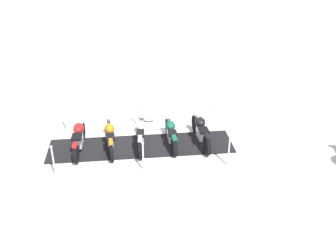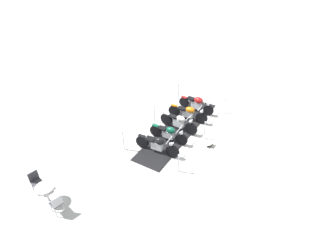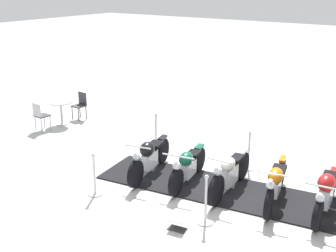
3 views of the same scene
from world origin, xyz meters
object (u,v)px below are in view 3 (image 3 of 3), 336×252
object	(u,v)px
motorcycle_copper	(276,183)
motorcycle_maroon	(326,192)
stanchion_left_mid	(248,157)
cafe_table	(61,108)
cafe_chair_across_table	(80,104)
info_placard	(177,226)
cafe_chair_near_table	(40,114)
motorcycle_cream	(230,173)
stanchion_left_front	(156,138)
stanchion_right_front	(95,182)
stanchion_right_mid	(206,209)
motorcycle_black	(149,157)
motorcycle_forest	(188,166)

from	to	relation	value
motorcycle_copper	motorcycle_maroon	size ratio (longest dim) A/B	1.03
stanchion_left_mid	cafe_table	distance (m)	6.76
cafe_chair_across_table	stanchion_left_mid	bearing A→B (deg)	90.32
motorcycle_maroon	cafe_chair_across_table	xyz separation A→B (m)	(8.98, -1.73, 0.03)
info_placard	cafe_chair_across_table	size ratio (longest dim) A/B	0.41
motorcycle_maroon	cafe_chair_near_table	xyz separation A→B (m)	(9.12, -0.09, 0.04)
motorcycle_cream	stanchion_left_front	xyz separation A→B (m)	(2.91, -1.10, -0.11)
motorcycle_copper	stanchion_left_front	world-z (taller)	stanchion_left_front
motorcycle_copper	cafe_table	bearing A→B (deg)	-109.91
stanchion_right_front	stanchion_left_front	distance (m)	2.97
motorcycle_copper	cafe_table	xyz separation A→B (m)	(8.02, -1.07, 0.09)
stanchion_left_mid	motorcycle_copper	bearing A→B (deg)	132.95
cafe_chair_near_table	motorcycle_copper	bearing A→B (deg)	-86.60
stanchion_right_mid	motorcycle_copper	bearing A→B (deg)	-117.91
motorcycle_black	motorcycle_copper	size ratio (longest dim) A/B	0.99
stanchion_right_front	stanchion_left_mid	world-z (taller)	stanchion_left_mid
stanchion_right_front	cafe_table	size ratio (longest dim) A/B	1.29
motorcycle_maroon	stanchion_right_mid	bearing A→B (deg)	-52.78
stanchion_right_mid	info_placard	size ratio (longest dim) A/B	2.74
stanchion_left_mid	stanchion_right_mid	bearing A→B (deg)	98.35
motorcycle_cream	stanchion_left_mid	distance (m)	1.53
motorcycle_black	stanchion_left_mid	bearing A→B (deg)	121.76
cafe_chair_near_table	cafe_chair_across_table	distance (m)	1.64
stanchion_left_mid	motorcycle_cream	bearing A→B (deg)	98.27
motorcycle_copper	info_placard	size ratio (longest dim) A/B	5.76
stanchion_right_front	cafe_chair_near_table	xyz separation A→B (m)	(4.56, -2.22, 0.24)
motorcycle_maroon	cafe_chair_near_table	bearing A→B (deg)	-96.16
stanchion_right_mid	motorcycle_maroon	bearing A→B (deg)	-137.21
info_placard	motorcycle_black	bearing A→B (deg)	-48.65
motorcycle_cream	stanchion_left_mid	size ratio (longest dim) A/B	2.14
motorcycle_cream	cafe_table	size ratio (longest dim) A/B	2.80
stanchion_left_mid	motorcycle_black	bearing A→B (deg)	44.27
motorcycle_cream	stanchion_left_front	distance (m)	3.12
motorcycle_copper	stanchion_right_front	distance (m)	4.05
motorcycle_maroon	info_placard	size ratio (longest dim) A/B	5.60
cafe_chair_near_table	stanchion_left_mid	bearing A→B (deg)	-75.59
stanchion_left_front	cafe_chair_across_table	distance (m)	4.09
motorcycle_forest	motorcycle_cream	bearing A→B (deg)	88.39
stanchion_right_front	cafe_chair_across_table	xyz separation A→B (m)	(4.42, -3.86, 0.24)
motorcycle_maroon	motorcycle_cream	bearing A→B (deg)	-87.54
motorcycle_black	stanchion_right_mid	bearing A→B (deg)	51.31
motorcycle_black	stanchion_right_front	distance (m)	1.59
stanchion_right_front	info_placard	world-z (taller)	stanchion_right_front
motorcycle_copper	stanchion_right_mid	distance (m)	1.79
motorcycle_forest	cafe_chair_across_table	size ratio (longest dim) A/B	2.19
cafe_chair_across_table	stanchion_right_mid	bearing A→B (deg)	68.87
stanchion_right_front	stanchion_left_mid	distance (m)	4.03
motorcycle_cream	info_placard	xyz separation A→B (m)	(0.11, 1.98, -0.43)
stanchion_left_mid	cafe_table	size ratio (longest dim) A/B	1.31
cafe_table	info_placard	bearing A→B (deg)	155.09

